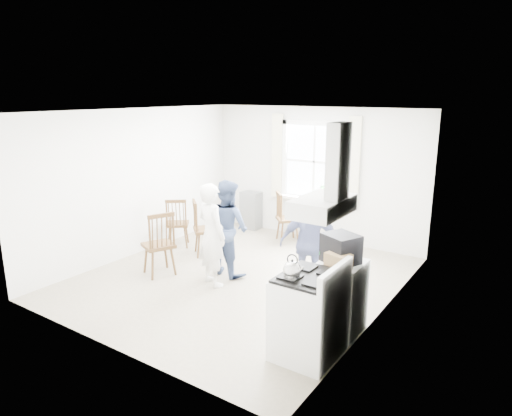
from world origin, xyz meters
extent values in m
cube|color=gray|center=(0.00, 0.00, -0.01)|extent=(4.62, 5.12, 0.02)
cube|color=silver|center=(0.00, 2.52, 1.30)|extent=(4.62, 0.04, 2.64)
cube|color=silver|center=(0.00, -2.52, 1.30)|extent=(4.62, 0.04, 2.64)
cube|color=silver|center=(-2.27, 0.00, 1.30)|extent=(0.04, 5.12, 2.64)
cube|color=silver|center=(2.27, 0.00, 1.30)|extent=(0.04, 5.12, 2.64)
cube|color=white|center=(0.00, 0.00, 2.61)|extent=(4.62, 5.12, 0.02)
cube|color=white|center=(0.00, 2.48, 1.55)|extent=(1.20, 0.02, 1.40)
cube|color=white|center=(0.00, 2.46, 2.29)|extent=(1.38, 0.09, 0.09)
cube|color=white|center=(0.00, 2.46, 0.81)|extent=(1.38, 0.09, 0.09)
cube|color=white|center=(-0.65, 2.46, 1.55)|extent=(0.09, 0.09, 1.58)
cube|color=white|center=(0.65, 2.46, 1.55)|extent=(0.09, 0.09, 1.58)
cube|color=white|center=(0.00, 2.38, 0.82)|extent=(1.38, 0.24, 0.06)
cube|color=beige|center=(-0.82, 2.44, 1.60)|extent=(0.24, 0.05, 1.70)
cube|color=beige|center=(0.82, 2.44, 1.60)|extent=(0.24, 0.05, 1.70)
cube|color=white|center=(2.02, -1.35, 1.74)|extent=(0.45, 0.76, 0.18)
cube|color=white|center=(2.17, -1.35, 2.21)|extent=(0.14, 0.30, 0.76)
cube|color=slate|center=(-1.40, 2.33, 0.40)|extent=(0.40, 0.30, 0.80)
cube|color=white|center=(1.91, -1.35, 0.46)|extent=(0.65, 0.76, 0.92)
cube|color=black|center=(1.91, -1.35, 0.94)|extent=(0.61, 0.72, 0.03)
cube|color=white|center=(2.20, -1.35, 1.02)|extent=(0.06, 0.76, 0.20)
cylinder|color=silver|center=(1.56, -1.35, 0.70)|extent=(0.02, 0.61, 0.02)
sphere|color=silver|center=(1.78, -1.53, 1.05)|extent=(0.19, 0.19, 0.19)
cylinder|color=silver|center=(1.78, -1.53, 0.99)|extent=(0.18, 0.18, 0.04)
torus|color=black|center=(1.78, -1.53, 1.16)|extent=(0.12, 0.04, 0.12)
cube|color=white|center=(1.98, -0.65, 0.45)|extent=(0.50, 0.55, 0.90)
cube|color=black|center=(1.96, -0.68, 0.99)|extent=(0.50, 0.48, 0.18)
cube|color=black|center=(1.96, -0.68, 1.16)|extent=(0.50, 0.48, 0.16)
cube|color=#A07D4D|center=(2.02, -0.87, 0.99)|extent=(0.31, 0.25, 0.18)
cube|color=#472E16|center=(-1.90, 0.59, 0.43)|extent=(0.56, 0.55, 0.05)
cube|color=#472E16|center=(-1.79, 0.46, 0.70)|extent=(0.34, 0.28, 0.52)
cylinder|color=#472E16|center=(-1.90, 0.59, 0.21)|extent=(0.03, 0.03, 0.42)
cube|color=#472E16|center=(-1.16, 0.54, 0.46)|extent=(0.59, 0.59, 0.05)
cube|color=#472E16|center=(-1.28, 0.40, 0.74)|extent=(0.34, 0.32, 0.55)
cylinder|color=#472E16|center=(-1.16, 0.54, 0.22)|extent=(0.04, 0.04, 0.44)
cube|color=#472E16|center=(-1.18, -0.60, 0.48)|extent=(0.58, 0.59, 0.05)
cube|color=#472E16|center=(-1.01, -0.68, 0.78)|extent=(0.23, 0.42, 0.58)
cylinder|color=#472E16|center=(-1.18, -0.60, 0.23)|extent=(0.04, 0.04, 0.46)
imported|color=white|center=(-0.22, -0.43, 0.79)|extent=(0.73, 0.73, 1.58)
imported|color=#3F4F75|center=(-0.28, 0.05, 0.77)|extent=(0.90, 0.90, 1.54)
imported|color=navy|center=(1.14, 0.15, 0.75)|extent=(1.18, 1.18, 1.50)
imported|color=#2F6A2F|center=(0.24, 2.36, 1.00)|extent=(0.21, 0.21, 0.29)
cube|color=#472E16|center=(-0.30, 2.00, 0.45)|extent=(0.58, 0.58, 0.05)
cube|color=#472E16|center=(-0.43, 1.87, 0.73)|extent=(0.32, 0.33, 0.54)
cylinder|color=#472E16|center=(-0.30, 2.00, 0.22)|extent=(0.04, 0.04, 0.43)
camera|label=1|loc=(3.97, -5.48, 2.87)|focal=32.00mm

